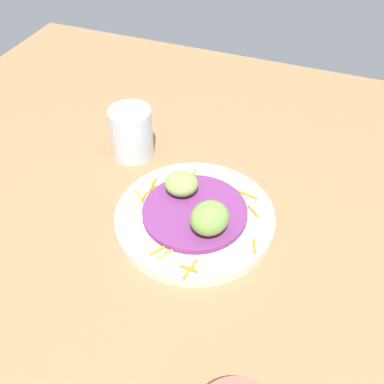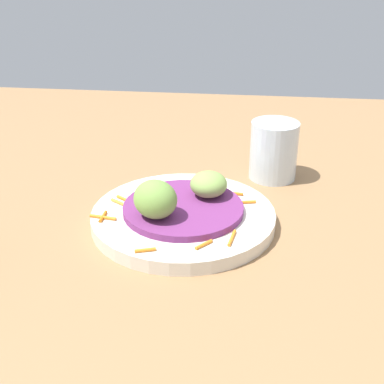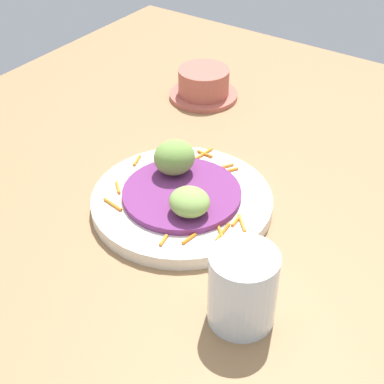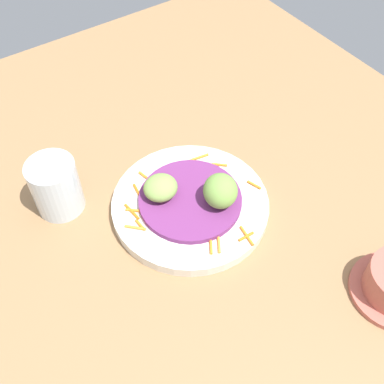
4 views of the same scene
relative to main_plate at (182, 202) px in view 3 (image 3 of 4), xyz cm
name	(u,v)px [view 3 (image 3 of 4)]	position (x,y,z in cm)	size (l,w,h in cm)	color
table_surface	(225,221)	(-5.51, -1.88, -1.87)	(110.00, 110.00, 2.00)	#936D47
main_plate	(182,202)	(0.00, 0.00, 0.00)	(23.42, 23.42, 1.75)	silver
cabbage_bed	(182,194)	(0.00, 0.00, 1.31)	(15.30, 15.30, 0.87)	#702D6B
carrot_garnish	(193,196)	(-1.23, -0.73, 1.07)	(20.73, 20.54, 0.40)	orange
guac_scoop_left	(189,202)	(-3.23, 2.92, 3.35)	(4.84, 5.06, 3.21)	#84A851
guac_scoop_center	(174,157)	(3.23, -2.92, 4.08)	(5.50, 4.97, 4.67)	#759E47
terracotta_bowl	(204,85)	(14.36, -26.65, 1.45)	(11.62, 11.62, 5.15)	#B75B4C
water_glass	(243,288)	(-15.75, 11.58, 3.49)	(7.10, 7.10, 8.72)	silver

